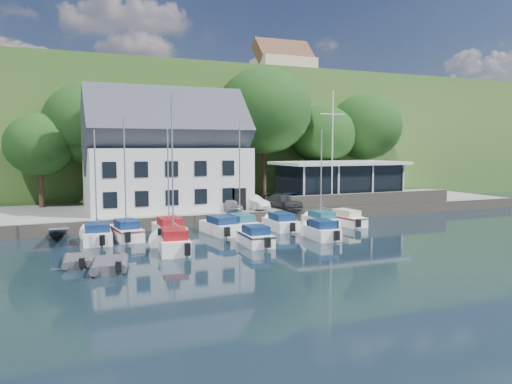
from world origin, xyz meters
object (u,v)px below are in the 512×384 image
boat_r1_0 (96,181)px  car_dgrey (284,201)px  boat_r1_3 (221,225)px  boat_r2_3 (321,229)px  dinghy_0 (78,259)px  harbor_building (167,161)px  flagpole (332,149)px  boat_r2_1 (173,179)px  car_white (251,202)px  club_pavilion (339,181)px  car_silver (229,204)px  car_blue (291,199)px  boat_r1_1 (125,178)px  dinghy_1 (110,263)px  boat_r1_5 (281,221)px  boat_r1_4 (240,178)px  boat_r2_2 (255,235)px  boat_r1_2 (168,176)px  boat_r1_6 (321,177)px  boat_r1_7 (345,217)px

boat_r1_0 → car_dgrey: bearing=20.4°
boat_r1_3 → boat_r2_3: boat_r1_3 is taller
dinghy_0 → harbor_building: bearing=65.9°
flagpole → boat_r2_1: flagpole is taller
car_white → harbor_building: bearing=136.9°
club_pavilion → car_silver: size_ratio=3.83×
car_blue → boat_r1_1: size_ratio=0.44×
club_pavilion → dinghy_0: size_ratio=4.69×
boat_r2_1 → boat_r1_1: bearing=118.8°
car_blue → car_white: bearing=-172.8°
car_white → boat_r1_0: bearing=-174.8°
club_pavilion → boat_r1_3: (-15.95, -8.60, -2.35)m
car_silver → boat_r1_1: boat_r1_1 is taller
flagpole → dinghy_1: 26.30m
car_dgrey → boat_r1_5: bearing=-124.3°
car_silver → boat_r1_4: 5.62m
harbor_building → boat_r1_0: harbor_building is taller
boat_r1_3 → boat_r1_5: 5.05m
boat_r1_1 → boat_r2_2: size_ratio=1.80×
car_blue → boat_r2_2: car_blue is taller
car_blue → boat_r2_1: (-14.28, -11.74, 2.96)m
harbor_building → boat_r1_0: 11.59m
harbor_building → dinghy_0: 18.53m
boat_r1_0 → boat_r1_2: size_ratio=0.95×
boat_r1_1 → boat_r1_6: size_ratio=1.05×
boat_r1_0 → club_pavilion: bearing=22.5°
dinghy_0 → car_blue: bearing=38.0°
car_white → dinghy_1: (-14.07, -14.16, -1.26)m
club_pavilion → boat_r2_3: club_pavilion is taller
boat_r1_7 → boat_r2_2: bearing=-159.7°
car_blue → dinghy_1: car_blue is taller
car_blue → boat_r1_2: bearing=-157.0°
car_white → boat_r1_4: 6.63m
flagpole → boat_r1_6: (-4.16, -5.09, -2.26)m
boat_r1_1 → boat_r2_1: (2.12, -5.57, 0.23)m
harbor_building → boat_r1_2: (-1.94, -9.05, -0.84)m
boat_r1_0 → harbor_building: bearing=56.0°
car_white → boat_r2_1: size_ratio=0.42×
boat_r1_3 → boat_r1_6: size_ratio=0.71×
harbor_building → club_pavilion: harbor_building is taller
car_white → flagpole: bearing=-24.5°
boat_r1_1 → boat_r1_5: size_ratio=1.64×
boat_r1_0 → boat_r1_7: bearing=3.4°
boat_r1_3 → dinghy_1: size_ratio=1.82×
club_pavilion → boat_r1_7: bearing=-119.3°
flagpole → dinghy_0: (-23.45, -11.31, -6.09)m
car_dgrey → boat_r1_2: bearing=-162.6°
boat_r2_2 → car_white: bearing=71.6°
car_silver → boat_r1_1: size_ratio=0.39×
boat_r1_1 → boat_r1_7: boat_r1_1 is taller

